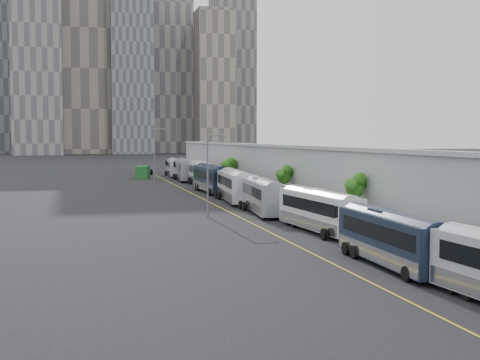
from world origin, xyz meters
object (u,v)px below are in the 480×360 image
object	(u,v)px
bus_5	(212,181)
bus_8	(175,169)
bus_2	(319,214)
bus_6	(202,175)
bus_1	(392,243)
shipping_container	(143,172)
street_lamp_near	(210,169)
bus_7	(185,172)
bus_4	(235,189)
bus_3	(263,199)
street_lamp_far	(156,151)
suv	(145,170)

from	to	relation	value
bus_5	bus_8	size ratio (longest dim) A/B	1.09
bus_2	bus_6	bearing A→B (deg)	85.70
bus_1	bus_8	distance (m)	98.92
shipping_container	street_lamp_near	bearing A→B (deg)	-77.43
bus_1	bus_5	world-z (taller)	bus_5
bus_6	bus_7	distance (m)	13.20
bus_4	shipping_container	xyz separation A→B (m)	(-6.91, 50.22, -0.46)
bus_1	shipping_container	xyz separation A→B (m)	(-6.94, 93.33, -0.24)
street_lamp_near	shipping_container	size ratio (longest dim) A/B	1.52
bus_5	bus_2	bearing A→B (deg)	-89.91
bus_6	bus_2	bearing A→B (deg)	-88.29
bus_3	street_lamp_far	bearing A→B (deg)	100.79
bus_3	bus_2	bearing A→B (deg)	-80.83
bus_7	bus_8	size ratio (longest dim) A/B	1.09
street_lamp_near	suv	distance (m)	80.40
bus_1	suv	world-z (taller)	bus_1
bus_1	bus_4	world-z (taller)	bus_4
bus_8	suv	world-z (taller)	bus_8
bus_8	bus_2	bearing A→B (deg)	-85.14
bus_2	bus_7	world-z (taller)	bus_7
bus_2	bus_5	size ratio (longest dim) A/B	0.90
bus_2	bus_4	xyz separation A→B (m)	(-1.00, 27.45, 0.17)
bus_7	street_lamp_far	distance (m)	7.14
bus_6	bus_7	size ratio (longest dim) A/B	1.01
bus_1	street_lamp_far	xyz separation A→B (m)	(-5.48, 83.43, 4.11)
bus_5	street_lamp_near	distance (m)	30.14
bus_2	bus_3	size ratio (longest dim) A/B	0.96
bus_5	bus_6	xyz separation A→B (m)	(1.19, 14.33, 0.01)
bus_3	bus_6	bearing A→B (deg)	93.47
bus_8	street_lamp_near	size ratio (longest dim) A/B	1.52
bus_2	bus_8	world-z (taller)	bus_8
bus_7	street_lamp_near	xyz separation A→B (m)	(-6.34, -56.87, 3.18)
bus_8	shipping_container	xyz separation A→B (m)	(-7.07, -5.60, -0.33)
street_lamp_near	shipping_container	distance (m)	64.97
bus_8	bus_5	bearing A→B (deg)	-86.07
bus_4	bus_2	bearing A→B (deg)	-83.57
bus_1	street_lamp_far	size ratio (longest dim) A/B	1.23
bus_8	suv	size ratio (longest dim) A/B	2.12
street_lamp_near	bus_5	bearing A→B (deg)	78.41
bus_4	bus_8	world-z (taller)	bus_4
bus_2	bus_7	size ratio (longest dim) A/B	0.90
bus_7	bus_4	bearing A→B (deg)	-86.82
shipping_container	bus_3	bearing A→B (deg)	-71.96
bus_2	shipping_container	size ratio (longest dim) A/B	2.26
bus_5	shipping_container	size ratio (longest dim) A/B	2.52
bus_1	street_lamp_near	distance (m)	29.32
bus_7	suv	world-z (taller)	bus_7
bus_8	bus_3	bearing A→B (deg)	-85.88
bus_5	bus_4	bearing A→B (deg)	-91.04
bus_4	street_lamp_near	distance (m)	16.18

